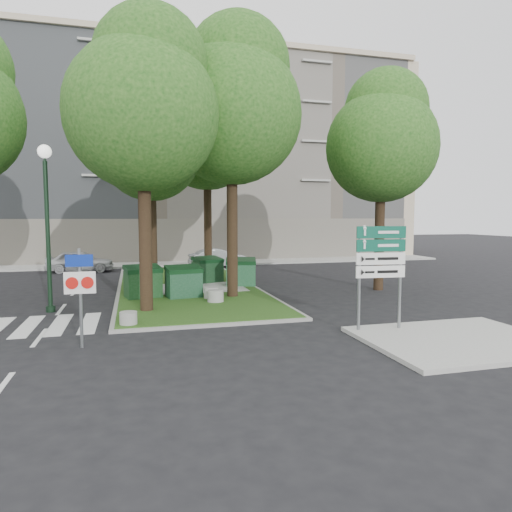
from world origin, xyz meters
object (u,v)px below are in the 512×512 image
object	(u,v)px
dumpster_b	(184,282)
dumpster_c	(208,270)
bollard_mid	(215,296)
tree_median_near_left	(145,100)
directional_sign	(380,261)
dumpster_d	(241,272)
litter_bin	(236,274)
traffic_sign_pole	(80,284)
tree_median_near_right	(234,101)
bollard_right	(211,292)
tree_street_right	(383,136)
street_lamp	(47,208)
tree_median_mid	(152,141)
car_white	(80,261)
bollard_left	(128,318)
tree_median_far	(208,128)
dumpster_a	(143,282)
car_silver	(218,258)

from	to	relation	value
dumpster_b	dumpster_c	xyz separation A→B (m)	(1.60, 3.89, -0.01)
dumpster_b	bollard_mid	bearing A→B (deg)	-61.48
tree_median_near_left	directional_sign	size ratio (longest dim) A/B	3.52
dumpster_d	litter_bin	bearing A→B (deg)	99.63
traffic_sign_pole	tree_median_near_right	bearing A→B (deg)	50.07
bollard_mid	traffic_sign_pole	world-z (taller)	traffic_sign_pole
traffic_sign_pole	bollard_right	bearing A→B (deg)	54.53
tree_street_right	traffic_sign_pole	distance (m)	14.89
tree_street_right	dumpster_b	bearing A→B (deg)	-178.37
tree_street_right	street_lamp	size ratio (longest dim) A/B	1.72
bollard_right	litter_bin	xyz separation A→B (m)	(2.00, 4.39, 0.12)
tree_median_near_left	tree_median_mid	distance (m)	6.53
bollard_right	bollard_mid	distance (m)	0.82
dumpster_c	bollard_mid	xyz separation A→B (m)	(-0.54, -5.25, -0.39)
tree_median_near_right	dumpster_b	bearing A→B (deg)	173.23
bollard_right	tree_median_near_left	bearing A→B (deg)	-145.63
tree_median_mid	car_white	distance (m)	10.07
bollard_mid	litter_bin	bearing A→B (deg)	69.24
bollard_right	traffic_sign_pole	bearing A→B (deg)	-127.55
tree_street_right	traffic_sign_pole	size ratio (longest dim) A/B	3.91
tree_median_near_left	tree_street_right	size ratio (longest dim) A/B	1.05
dumpster_c	bollard_left	bearing A→B (deg)	-135.97
bollard_left	street_lamp	size ratio (longest dim) A/B	0.09
dumpster_d	car_white	size ratio (longest dim) A/B	0.41
tree_median_near_right	dumpster_d	xyz separation A→B (m)	(0.91, 2.69, -7.24)
tree_street_right	dumpster_d	bearing A→B (deg)	160.20
bollard_right	tree_median_far	bearing A→B (deg)	81.18
litter_bin	traffic_sign_pole	distance (m)	11.90
tree_median_far	directional_sign	world-z (taller)	tree_median_far
tree_median_near_right	dumpster_d	world-z (taller)	tree_median_near_right
tree_median_far	dumpster_a	xyz separation A→B (m)	(-3.85, -6.91, -7.57)
tree_median_far	bollard_mid	world-z (taller)	tree_median_far
dumpster_c	traffic_sign_pole	xyz separation A→B (m)	(-4.88, -10.05, 0.92)
tree_median_far	bollard_right	size ratio (longest dim) A/B	19.57
litter_bin	traffic_sign_pole	size ratio (longest dim) A/B	0.26
dumpster_c	traffic_sign_pole	bearing A→B (deg)	-137.34
tree_median_far	bollard_left	bearing A→B (deg)	-110.79
traffic_sign_pole	directional_sign	distance (m)	8.24
tree_median_far	dumpster_b	bearing A→B (deg)	-107.22
tree_street_right	dumpster_b	xyz separation A→B (m)	(-9.05, -0.26, -6.24)
bollard_right	dumpster_b	bearing A→B (deg)	152.55
dumpster_c	bollard_mid	size ratio (longest dim) A/B	2.62
tree_street_right	car_silver	world-z (taller)	tree_street_right
dumpster_d	bollard_mid	bearing A→B (deg)	-103.74
tree_median_near_right	dumpster_a	xyz separation A→B (m)	(-3.65, 0.59, -7.24)
bollard_left	litter_bin	size ratio (longest dim) A/B	0.78
directional_sign	dumpster_a	bearing A→B (deg)	137.36
tree_median_far	litter_bin	distance (m)	8.61
dumpster_a	litter_bin	bearing A→B (deg)	23.46
tree_street_right	bollard_mid	bearing A→B (deg)	-168.53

